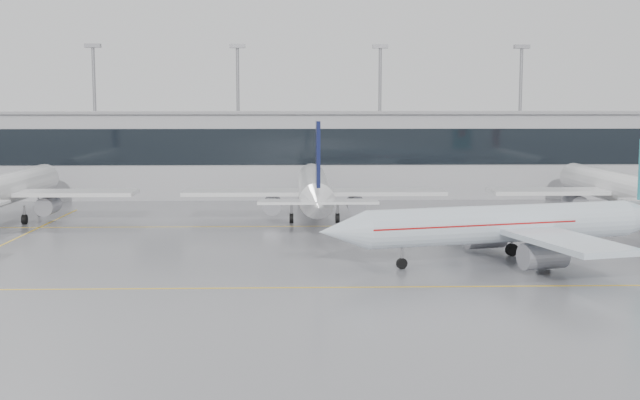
{
  "coord_description": "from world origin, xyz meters",
  "views": [
    {
      "loc": [
        -2.08,
        -56.98,
        13.05
      ],
      "look_at": [
        0.0,
        12.0,
        5.0
      ],
      "focal_mm": 45.0,
      "sensor_mm": 36.0,
      "label": 1
    }
  ],
  "objects": [
    {
      "name": "ground",
      "position": [
        0.0,
        0.0,
        0.0
      ],
      "size": [
        320.0,
        320.0,
        0.0
      ],
      "primitive_type": "plane",
      "color": "gray",
      "rests_on": "ground"
    },
    {
      "name": "taxi_line_main",
      "position": [
        0.0,
        0.0,
        0.01
      ],
      "size": [
        120.0,
        0.25,
        0.01
      ],
      "primitive_type": "cube",
      "color": "yellow",
      "rests_on": "ground"
    },
    {
      "name": "taxi_line_north",
      "position": [
        0.0,
        30.0,
        0.01
      ],
      "size": [
        120.0,
        0.25,
        0.01
      ],
      "primitive_type": "cube",
      "color": "yellow",
      "rests_on": "ground"
    },
    {
      "name": "terminal",
      "position": [
        0.0,
        62.0,
        6.0
      ],
      "size": [
        180.0,
        15.0,
        12.0
      ],
      "primitive_type": "cube",
      "color": "#A5A5A9",
      "rests_on": "ground"
    },
    {
      "name": "terminal_glass",
      "position": [
        0.0,
        54.45,
        7.5
      ],
      "size": [
        180.0,
        0.2,
        5.0
      ],
      "primitive_type": "cube",
      "color": "black",
      "rests_on": "ground"
    },
    {
      "name": "terminal_roof",
      "position": [
        0.0,
        62.0,
        12.2
      ],
      "size": [
        182.0,
        16.0,
        0.4
      ],
      "primitive_type": "cube",
      "color": "gray",
      "rests_on": "ground"
    },
    {
      "name": "light_masts",
      "position": [
        0.0,
        68.0,
        13.34
      ],
      "size": [
        156.4,
        1.0,
        22.6
      ],
      "color": "gray",
      "rests_on": "ground"
    },
    {
      "name": "air_canada_jet",
      "position": [
        16.4,
        9.08,
        3.21
      ],
      "size": [
        33.23,
        26.35,
        10.25
      ],
      "rotation": [
        0.0,
        0.0,
        3.4
      ],
      "color": "silver",
      "rests_on": "ground"
    },
    {
      "name": "parked_jet_b",
      "position": [
        -35.0,
        33.69,
        3.71
      ],
      "size": [
        29.64,
        36.96,
        11.72
      ],
      "rotation": [
        0.0,
        0.0,
        1.57
      ],
      "color": "white",
      "rests_on": "ground"
    },
    {
      "name": "parked_jet_c",
      "position": [
        -0.0,
        33.69,
        3.71
      ],
      "size": [
        29.64,
        36.96,
        11.72
      ],
      "rotation": [
        0.0,
        0.0,
        1.57
      ],
      "color": "white",
      "rests_on": "ground"
    },
    {
      "name": "parked_jet_d",
      "position": [
        35.0,
        33.69,
        3.71
      ],
      "size": [
        29.64,
        36.96,
        11.72
      ],
      "rotation": [
        0.0,
        0.0,
        1.57
      ],
      "color": "white",
      "rests_on": "ground"
    }
  ]
}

